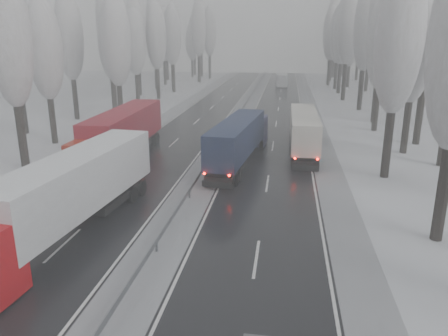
% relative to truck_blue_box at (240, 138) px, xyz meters
% --- Properties ---
extents(carriageway_right, '(7.50, 200.00, 0.03)m').
position_rel_truck_blue_box_xyz_m(carriageway_right, '(2.73, 0.72, -2.33)').
color(carriageway_right, black).
rests_on(carriageway_right, ground).
extents(carriageway_left, '(7.50, 200.00, 0.03)m').
position_rel_truck_blue_box_xyz_m(carriageway_left, '(-7.77, 0.72, -2.33)').
color(carriageway_left, black).
rests_on(carriageway_left, ground).
extents(median_slush, '(3.00, 200.00, 0.04)m').
position_rel_truck_blue_box_xyz_m(median_slush, '(-2.52, 0.72, -2.33)').
color(median_slush, '#A3A4AB').
rests_on(median_slush, ground).
extents(shoulder_right, '(2.40, 200.00, 0.04)m').
position_rel_truck_blue_box_xyz_m(shoulder_right, '(7.68, 0.72, -2.33)').
color(shoulder_right, '#A3A4AB').
rests_on(shoulder_right, ground).
extents(shoulder_left, '(2.40, 200.00, 0.04)m').
position_rel_truck_blue_box_xyz_m(shoulder_left, '(-12.72, 0.72, -2.33)').
color(shoulder_left, '#A3A4AB').
rests_on(shoulder_left, ground).
extents(median_guardrail, '(0.12, 200.00, 0.76)m').
position_rel_truck_blue_box_xyz_m(median_guardrail, '(-2.52, 0.70, -1.75)').
color(median_guardrail, slate).
rests_on(median_guardrail, ground).
extents(tree_18, '(3.60, 3.60, 16.58)m').
position_rel_truck_blue_box_xyz_m(tree_18, '(11.98, -2.25, 8.35)').
color(tree_18, black).
rests_on(tree_18, ground).
extents(tree_20, '(3.60, 3.60, 15.71)m').
position_rel_truck_blue_box_xyz_m(tree_20, '(15.37, 5.88, 7.80)').
color(tree_20, black).
rests_on(tree_20, ground).
extents(tree_21, '(3.60, 3.60, 18.62)m').
position_rel_truck_blue_box_xyz_m(tree_21, '(17.60, 9.88, 9.65)').
color(tree_21, black).
rests_on(tree_21, ground).
extents(tree_22, '(3.60, 3.60, 15.86)m').
position_rel_truck_blue_box_xyz_m(tree_22, '(14.50, 16.32, 7.89)').
color(tree_22, black).
rests_on(tree_22, ground).
extents(tree_23, '(3.60, 3.60, 13.55)m').
position_rel_truck_blue_box_xyz_m(tree_23, '(20.78, 20.32, 6.42)').
color(tree_23, black).
rests_on(tree_23, ground).
extents(tree_24, '(3.60, 3.60, 20.49)m').
position_rel_truck_blue_box_xyz_m(tree_24, '(15.37, 21.74, 10.84)').
color(tree_24, black).
rests_on(tree_24, ground).
extents(tree_25, '(3.60, 3.60, 19.44)m').
position_rel_truck_blue_box_xyz_m(tree_25, '(22.29, 25.74, 10.17)').
color(tree_25, black).
rests_on(tree_25, ground).
extents(tree_26, '(3.60, 3.60, 18.78)m').
position_rel_truck_blue_box_xyz_m(tree_26, '(15.04, 31.99, 9.76)').
color(tree_26, black).
rests_on(tree_26, ground).
extents(tree_27, '(3.60, 3.60, 17.62)m').
position_rel_truck_blue_box_xyz_m(tree_27, '(22.19, 35.99, 9.01)').
color(tree_27, black).
rests_on(tree_27, ground).
extents(tree_28, '(3.60, 3.60, 19.62)m').
position_rel_truck_blue_box_xyz_m(tree_28, '(13.82, 42.67, 10.29)').
color(tree_28, black).
rests_on(tree_28, ground).
extents(tree_29, '(3.60, 3.60, 18.11)m').
position_rel_truck_blue_box_xyz_m(tree_29, '(21.19, 46.67, 9.33)').
color(tree_29, black).
rests_on(tree_29, ground).
extents(tree_30, '(3.60, 3.60, 17.86)m').
position_rel_truck_blue_box_xyz_m(tree_30, '(14.04, 52.42, 9.17)').
color(tree_30, black).
rests_on(tree_30, ground).
extents(tree_31, '(3.60, 3.60, 18.58)m').
position_rel_truck_blue_box_xyz_m(tree_31, '(19.95, 56.42, 9.63)').
color(tree_31, black).
rests_on(tree_31, ground).
extents(tree_32, '(3.60, 3.60, 17.33)m').
position_rel_truck_blue_box_xyz_m(tree_32, '(14.11, 59.93, 8.83)').
color(tree_32, black).
rests_on(tree_32, ground).
extents(tree_33, '(3.60, 3.60, 14.33)m').
position_rel_truck_blue_box_xyz_m(tree_33, '(17.24, 63.93, 6.91)').
color(tree_33, black).
rests_on(tree_33, ground).
extents(tree_34, '(3.60, 3.60, 17.63)m').
position_rel_truck_blue_box_xyz_m(tree_34, '(13.21, 67.03, 9.02)').
color(tree_34, black).
rests_on(tree_34, ground).
extents(tree_35, '(3.60, 3.60, 18.25)m').
position_rel_truck_blue_box_xyz_m(tree_35, '(22.42, 71.03, 9.42)').
color(tree_35, black).
rests_on(tree_35, ground).
extents(tree_36, '(3.60, 3.60, 20.23)m').
position_rel_truck_blue_box_xyz_m(tree_36, '(14.51, 76.88, 10.67)').
color(tree_36, black).
rests_on(tree_36, ground).
extents(tree_37, '(3.60, 3.60, 16.37)m').
position_rel_truck_blue_box_xyz_m(tree_37, '(21.50, 80.88, 8.22)').
color(tree_37, black).
rests_on(tree_37, ground).
extents(tree_38, '(3.60, 3.60, 17.97)m').
position_rel_truck_blue_box_xyz_m(tree_38, '(16.21, 87.44, 9.24)').
color(tree_38, black).
rests_on(tree_38, ground).
extents(tree_39, '(3.60, 3.60, 16.19)m').
position_rel_truck_blue_box_xyz_m(tree_39, '(19.02, 91.44, 8.10)').
color(tree_39, black).
rests_on(tree_39, ground).
extents(tree_58, '(3.60, 3.60, 17.21)m').
position_rel_truck_blue_box_xyz_m(tree_58, '(-17.65, -4.72, 8.76)').
color(tree_58, black).
rests_on(tree_58, ground).
extents(tree_60, '(3.60, 3.60, 14.84)m').
position_rel_truck_blue_box_xyz_m(tree_60, '(-20.27, 4.91, 7.24)').
color(tree_60, black).
rests_on(tree_60, ground).
extents(tree_61, '(3.60, 3.60, 13.95)m').
position_rel_truck_blue_box_xyz_m(tree_61, '(-26.04, 8.91, 6.67)').
color(tree_61, black).
rests_on(tree_61, ground).
extents(tree_62, '(3.60, 3.60, 16.04)m').
position_rel_truck_blue_box_xyz_m(tree_62, '(-16.47, 14.44, 8.01)').
color(tree_62, black).
rests_on(tree_62, ground).
extents(tree_63, '(3.60, 3.60, 16.88)m').
position_rel_truck_blue_box_xyz_m(tree_63, '(-24.37, 18.44, 8.55)').
color(tree_63, black).
rests_on(tree_63, ground).
extents(tree_64, '(3.60, 3.60, 15.42)m').
position_rel_truck_blue_box_xyz_m(tree_64, '(-20.79, 23.43, 7.61)').
color(tree_64, black).
rests_on(tree_64, ground).
extents(tree_65, '(3.60, 3.60, 19.48)m').
position_rel_truck_blue_box_xyz_m(tree_65, '(-22.58, 27.43, 10.20)').
color(tree_65, black).
rests_on(tree_65, ground).
extents(tree_66, '(3.60, 3.60, 15.23)m').
position_rel_truck_blue_box_xyz_m(tree_66, '(-20.68, 33.06, 7.49)').
color(tree_66, black).
rests_on(tree_66, ground).
extents(tree_67, '(3.60, 3.60, 17.09)m').
position_rel_truck_blue_box_xyz_m(tree_67, '(-22.07, 37.06, 8.68)').
color(tree_67, black).
rests_on(tree_67, ground).
extents(tree_68, '(3.60, 3.60, 16.65)m').
position_rel_truck_blue_box_xyz_m(tree_68, '(-19.10, 39.83, 8.40)').
color(tree_68, black).
rests_on(tree_68, ground).
extents(tree_69, '(3.60, 3.60, 19.35)m').
position_rel_truck_blue_box_xyz_m(tree_69, '(-23.94, 43.83, 10.11)').
color(tree_69, black).
rests_on(tree_69, ground).
extents(tree_70, '(3.60, 3.60, 17.09)m').
position_rel_truck_blue_box_xyz_m(tree_70, '(-18.85, 49.91, 8.68)').
color(tree_70, black).
rests_on(tree_70, ground).
extents(tree_71, '(3.60, 3.60, 19.61)m').
position_rel_truck_blue_box_xyz_m(tree_71, '(-23.61, 53.91, 10.28)').
color(tree_71, black).
rests_on(tree_71, ground).
extents(tree_72, '(3.60, 3.60, 15.11)m').
position_rel_truck_blue_box_xyz_m(tree_72, '(-21.45, 59.25, 7.41)').
color(tree_72, black).
rests_on(tree_72, ground).
extents(tree_73, '(3.60, 3.60, 17.22)m').
position_rel_truck_blue_box_xyz_m(tree_73, '(-24.34, 63.25, 8.76)').
color(tree_73, black).
rests_on(tree_73, ground).
extents(tree_74, '(3.60, 3.60, 19.68)m').
position_rel_truck_blue_box_xyz_m(tree_74, '(-17.60, 70.04, 10.33)').
color(tree_74, black).
rests_on(tree_74, ground).
extents(tree_75, '(3.60, 3.60, 18.60)m').
position_rel_truck_blue_box_xyz_m(tree_75, '(-26.72, 74.04, 9.64)').
color(tree_75, black).
rests_on(tree_75, ground).
extents(tree_76, '(3.60, 3.60, 18.55)m').
position_rel_truck_blue_box_xyz_m(tree_76, '(-16.57, 79.44, 9.61)').
color(tree_76, black).
rests_on(tree_76, ground).
extents(tree_77, '(3.60, 3.60, 14.32)m').
position_rel_truck_blue_box_xyz_m(tree_77, '(-22.19, 83.44, 6.91)').
color(tree_77, black).
rests_on(tree_77, ground).
extents(tree_78, '(3.60, 3.60, 19.55)m').
position_rel_truck_blue_box_xyz_m(tree_78, '(-20.08, 86.03, 10.24)').
color(tree_78, black).
rests_on(tree_78, ground).
extents(tree_79, '(3.60, 3.60, 17.07)m').
position_rel_truck_blue_box_xyz_m(tree_79, '(-22.86, 90.03, 8.66)').
color(tree_79, black).
rests_on(tree_79, ground).
extents(truck_blue_box, '(4.16, 15.81, 4.02)m').
position_rel_truck_blue_box_xyz_m(truck_blue_box, '(0.00, 0.00, 0.00)').
color(truck_blue_box, '#1B1B45').
rests_on(truck_blue_box, ground).
extents(truck_cream_box, '(2.50, 15.33, 3.92)m').
position_rel_truck_blue_box_xyz_m(truck_cream_box, '(5.68, 5.33, -0.06)').
color(truck_cream_box, '#B4AB9F').
rests_on(truck_cream_box, ground).
extents(box_truck_distant, '(2.83, 7.52, 2.75)m').
position_rel_truck_blue_box_xyz_m(box_truck_distant, '(2.64, 62.99, -0.95)').
color(box_truck_distant, silver).
rests_on(box_truck_distant, ground).
extents(truck_red_white, '(4.38, 17.55, 4.46)m').
position_rel_truck_blue_box_xyz_m(truck_red_white, '(-7.84, -16.10, 0.26)').
color(truck_red_white, '#B70A10').
rests_on(truck_red_white, ground).
extents(truck_red_red, '(3.04, 17.65, 4.51)m').
position_rel_truck_blue_box_xyz_m(truck_red_red, '(-10.48, -1.11, 0.29)').
color(truck_red_red, '#9C1908').
rests_on(truck_red_red, ground).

